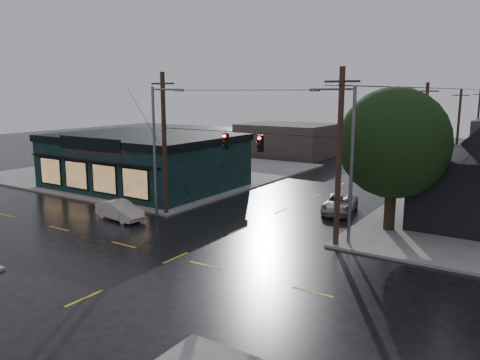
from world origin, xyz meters
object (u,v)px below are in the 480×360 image
Objects in this scene: utility_pole_ne at (335,246)px; suv_silver at (340,204)px; corner_tree at (394,143)px; sedan_cream at (120,210)px; utility_pole_nw at (167,215)px.

utility_pole_ne reaches higher than suv_silver.
corner_tree reaches higher than suv_silver.
corner_tree is 2.23× the size of sedan_cream.
corner_tree is 0.89× the size of utility_pole_nw.
suv_silver is at bearing 35.91° from utility_pole_nw.
suv_silver is (10.32, 7.48, 0.66)m from utility_pole_nw.
utility_pole_ne is 2.13× the size of suv_silver.
sedan_cream is at bearing -122.63° from utility_pole_nw.
utility_pole_ne is 7.97m from suv_silver.
utility_pole_nw reaches higher than suv_silver.
suv_silver is (-4.38, 2.76, -5.00)m from corner_tree.
sedan_cream is at bearing -151.88° from suv_silver.
utility_pole_nw is 2.13× the size of suv_silver.
sedan_cream is at bearing -169.30° from utility_pole_ne.
sedan_cream is at bearing -155.53° from corner_tree.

